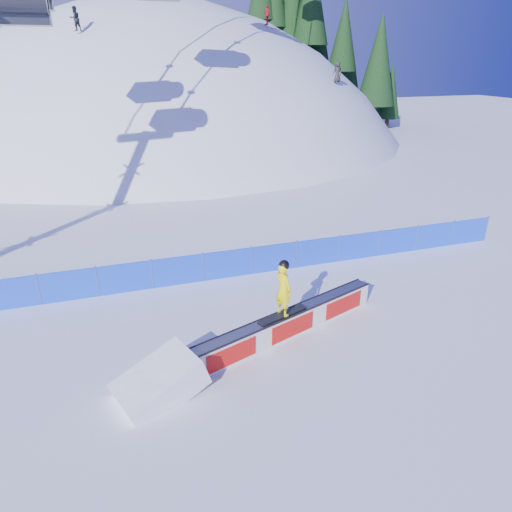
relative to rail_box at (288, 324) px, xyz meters
name	(u,v)px	position (x,y,z in m)	size (l,w,h in m)	color
ground	(321,326)	(1.29, 0.20, -0.43)	(160.00, 160.00, 0.00)	white
snow_hill	(170,278)	(1.29, 42.20, -18.43)	(64.00, 64.00, 64.00)	white
treeline	(342,45)	(23.62, 41.67, 9.07)	(19.38, 11.66, 19.02)	#301E13
safety_fence	(274,258)	(1.29, 4.70, 0.18)	(22.05, 0.05, 1.30)	blue
rail_box	(288,324)	(0.00, 0.00, 0.00)	(6.98, 2.86, 0.87)	silver
snow_ramp	(161,393)	(-4.26, -1.49, -0.43)	(2.19, 1.46, 0.82)	white
snowboarder	(283,289)	(-0.23, -0.08, 1.36)	(1.79, 0.89, 1.87)	black
distant_skiers	(202,17)	(4.49, 31.37, 10.91)	(21.80, 10.41, 8.84)	black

